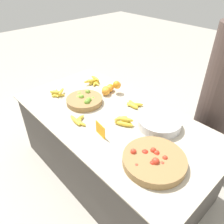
{
  "coord_description": "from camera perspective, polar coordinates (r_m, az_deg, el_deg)",
  "views": [
    {
      "loc": [
        1.08,
        -0.99,
        1.73
      ],
      "look_at": [
        0.0,
        0.0,
        0.71
      ],
      "focal_mm": 35.0,
      "sensor_mm": 36.0,
      "label": 1
    }
  ],
  "objects": [
    {
      "name": "banana_bunch_middle_left",
      "position": [
        2.16,
        -14.16,
        4.76
      ],
      "size": [
        0.16,
        0.16,
        0.06
      ],
      "color": "gold",
      "rests_on": "market_table"
    },
    {
      "name": "lime_bowl",
      "position": [
        2.0,
        -7.17,
        3.09
      ],
      "size": [
        0.33,
        0.33,
        0.08
      ],
      "color": "olive",
      "rests_on": "market_table"
    },
    {
      "name": "banana_bunch_front_left",
      "position": [
        1.95,
        5.59,
        1.95
      ],
      "size": [
        0.16,
        0.13,
        0.04
      ],
      "color": "gold",
      "rests_on": "market_table"
    },
    {
      "name": "banana_bunch_front_center",
      "position": [
        2.33,
        -4.83,
        7.99
      ],
      "size": [
        0.18,
        0.2,
        0.06
      ],
      "color": "gold",
      "rests_on": "market_table"
    },
    {
      "name": "ground_plane",
      "position": [
        2.27,
        0.0,
        -15.01
      ],
      "size": [
        12.0,
        12.0,
        0.0
      ],
      "primitive_type": "plane",
      "color": "#ADA599"
    },
    {
      "name": "banana_bunch_front_right",
      "position": [
        1.72,
        3.13,
        -2.37
      ],
      "size": [
        0.18,
        0.12,
        0.06
      ],
      "color": "gold",
      "rests_on": "market_table"
    },
    {
      "name": "orange_pile",
      "position": [
        2.12,
        -0.38,
        6.24
      ],
      "size": [
        0.15,
        0.18,
        0.13
      ],
      "color": "orange",
      "rests_on": "market_table"
    },
    {
      "name": "metal_bowl",
      "position": [
        1.73,
        12.28,
        -2.79
      ],
      "size": [
        0.33,
        0.33,
        0.07
      ],
      "color": "silver",
      "rests_on": "market_table"
    },
    {
      "name": "tomato_basket",
      "position": [
        1.44,
        10.91,
        -12.29
      ],
      "size": [
        0.4,
        0.4,
        0.08
      ],
      "color": "olive",
      "rests_on": "market_table"
    },
    {
      "name": "market_table",
      "position": [
        2.02,
        0.0,
        -8.91
      ],
      "size": [
        1.8,
        0.93,
        0.66
      ],
      "color": "#4C4742",
      "rests_on": "ground_plane"
    },
    {
      "name": "vendor_person",
      "position": [
        2.1,
        26.1,
        2.12
      ],
      "size": [
        0.33,
        0.33,
        1.56
      ],
      "color": "#473833",
      "rests_on": "ground_plane"
    },
    {
      "name": "price_sign",
      "position": [
        1.6,
        -3.06,
        -4.66
      ],
      "size": [
        0.12,
        0.02,
        0.1
      ],
      "rotation": [
        0.0,
        0.0,
        -0.14
      ],
      "color": "orange",
      "rests_on": "market_table"
    },
    {
      "name": "banana_bunch_middle_right",
      "position": [
        1.77,
        -8.88,
        -2.22
      ],
      "size": [
        0.19,
        0.12,
        0.03
      ],
      "color": "gold",
      "rests_on": "market_table"
    }
  ]
}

